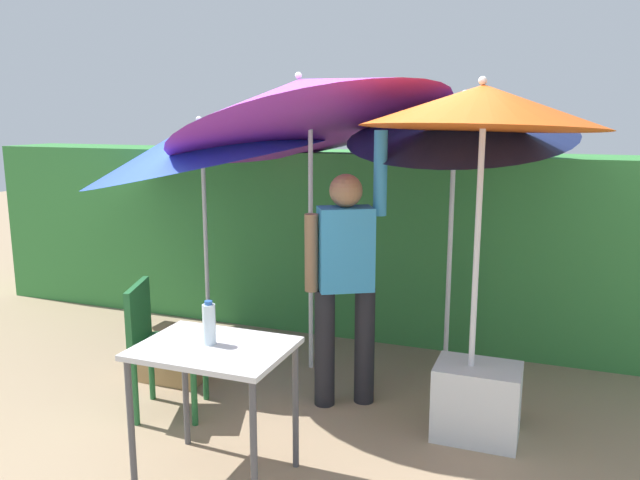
% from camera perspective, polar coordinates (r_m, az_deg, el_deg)
% --- Properties ---
extents(ground_plane, '(24.00, 24.00, 0.00)m').
position_cam_1_polar(ground_plane, '(4.59, -1.37, -14.29)').
color(ground_plane, '#9E8466').
extents(hedge_row, '(8.00, 0.70, 1.65)m').
position_cam_1_polar(hedge_row, '(5.83, 4.74, -0.22)').
color(hedge_row, '#38843D').
rests_on(hedge_row, ground_plane).
extents(umbrella_rainbow, '(2.20, 2.13, 2.66)m').
position_cam_1_polar(umbrella_rainbow, '(4.72, -1.40, 12.19)').
color(umbrella_rainbow, silver).
rests_on(umbrella_rainbow, ground_plane).
extents(umbrella_orange, '(1.41, 1.41, 2.19)m').
position_cam_1_polar(umbrella_orange, '(3.77, 14.44, 11.48)').
color(umbrella_orange, silver).
rests_on(umbrella_orange, ground_plane).
extents(umbrella_yellow, '(1.65, 1.67, 2.29)m').
position_cam_1_polar(umbrella_yellow, '(4.72, 12.47, 10.77)').
color(umbrella_yellow, silver).
rests_on(umbrella_yellow, ground_plane).
extents(umbrella_navy, '(2.11, 2.07, 2.17)m').
position_cam_1_polar(umbrella_navy, '(5.42, -10.67, 8.56)').
color(umbrella_navy, silver).
rests_on(umbrella_navy, ground_plane).
extents(person_vendor, '(0.52, 0.37, 1.88)m').
position_cam_1_polar(person_vendor, '(4.25, 2.30, -2.97)').
color(person_vendor, black).
rests_on(person_vendor, ground_plane).
extents(chair_plastic, '(0.56, 0.56, 0.89)m').
position_cam_1_polar(chair_plastic, '(4.38, -14.30, -8.70)').
color(chair_plastic, '#236633').
rests_on(chair_plastic, ground_plane).
extents(cooler_box, '(0.51, 0.36, 0.47)m').
position_cam_1_polar(cooler_box, '(4.15, 13.93, -13.95)').
color(cooler_box, silver).
rests_on(cooler_box, ground_plane).
extents(crate_cardboard, '(0.47, 0.38, 0.37)m').
position_cam_1_polar(crate_cardboard, '(5.01, -12.74, -10.03)').
color(crate_cardboard, '#9E7A4C').
rests_on(crate_cardboard, ground_plane).
extents(folding_table, '(0.80, 0.60, 0.77)m').
position_cam_1_polar(folding_table, '(3.49, -9.52, -10.86)').
color(folding_table, '#4C4C51').
rests_on(folding_table, ground_plane).
extents(bottle_water, '(0.07, 0.07, 0.24)m').
position_cam_1_polar(bottle_water, '(3.45, -9.95, -7.44)').
color(bottle_water, silver).
rests_on(bottle_water, folding_table).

